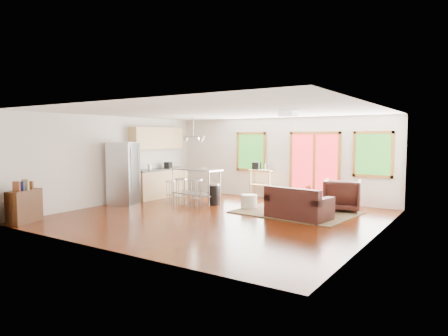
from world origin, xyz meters
The scene contains 29 objects.
floor centered at (0.00, 0.00, -0.01)m, with size 7.50×7.00×0.02m, color #331003.
ceiling centered at (0.00, 0.00, 2.61)m, with size 7.50×7.00×0.02m, color white.
back_wall centered at (0.00, 3.51, 1.30)m, with size 7.50×0.02×2.60m, color silver.
left_wall centered at (-3.76, 0.00, 1.30)m, with size 0.02×7.00×2.60m, color silver.
right_wall centered at (3.76, 0.00, 1.30)m, with size 0.02×7.00×2.60m, color silver.
front_wall centered at (0.00, -3.51, 1.30)m, with size 7.50×0.02×2.60m, color silver.
window_left centered at (-1.00, 3.46, 1.50)m, with size 1.10×0.05×1.30m.
french_doors centered at (1.20, 3.46, 1.10)m, with size 1.60×0.05×2.10m.
window_right centered at (2.90, 3.46, 1.50)m, with size 1.10×0.05×1.30m.
rug centered at (1.43, 1.55, 0.01)m, with size 2.89×2.22×0.03m, color #3C5334.
loveseat centered at (1.79, 0.82, 0.31)m, with size 1.58×1.05×0.79m.
coffee_table centered at (1.68, 1.68, 0.35)m, with size 1.14×0.83×0.41m.
armchair centered at (2.36, 2.48, 0.47)m, with size 0.92×0.86×0.95m, color black.
ottoman centered at (1.11, 2.12, 0.19)m, with size 0.56×0.56×0.38m, color black.
pouf centered at (0.09, 1.42, 0.20)m, with size 0.45×0.45×0.39m, color beige.
vase centered at (1.65, 1.85, 0.51)m, with size 0.21×0.22×0.31m.
book centered at (2.17, 1.58, 0.55)m, with size 0.22×0.03×0.30m, color brown.
cabinets centered at (-3.49, 1.70, 0.93)m, with size 0.64×2.24×2.30m.
refrigerator centered at (-3.34, 0.02, 0.92)m, with size 0.92×0.90×1.83m.
island centered at (-1.77, 1.45, 0.71)m, with size 1.68×0.81×1.03m.
cup centered at (-1.67, 1.72, 1.01)m, with size 0.12×0.10×0.12m, color white.
bar_stool_a centered at (-2.61, 1.25, 0.48)m, with size 0.38×0.38×0.64m.
bar_stool_b centered at (-1.94, 0.94, 0.58)m, with size 0.48×0.48×0.77m.
bar_stool_c centered at (-1.35, 0.89, 0.59)m, with size 0.40×0.40×0.79m.
trash_can centered at (-1.07, 1.37, 0.32)m, with size 0.45×0.45×0.63m.
kitchen_cart centered at (-0.55, 3.35, 0.80)m, with size 0.81×0.57×1.17m.
bookshelf centered at (-3.35, -3.02, 0.40)m, with size 0.62×0.92×1.01m.
ceiling_flush centered at (1.60, 0.60, 2.53)m, with size 0.35×0.35×0.12m, color white.
pendant_light centered at (-1.90, 1.50, 1.90)m, with size 0.80×0.18×0.79m.
Camera 1 is at (5.53, -8.11, 1.97)m, focal length 32.00 mm.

